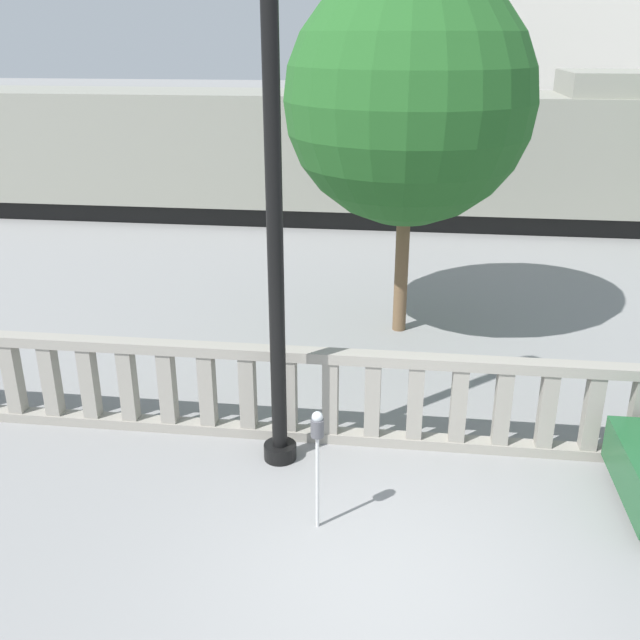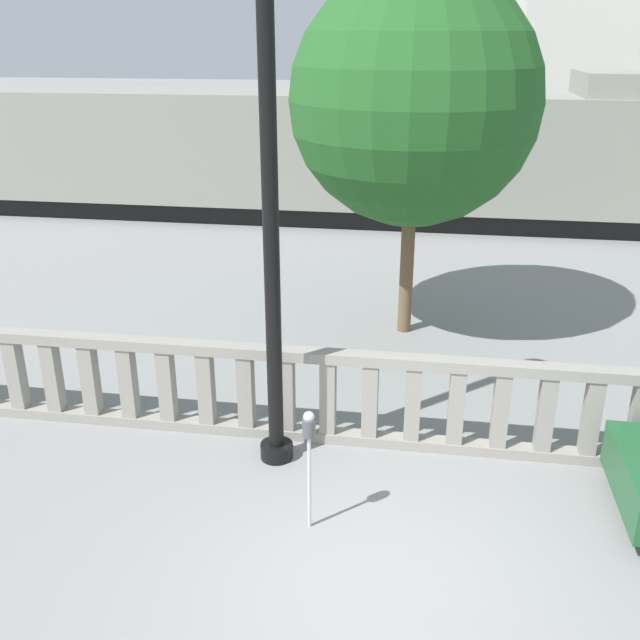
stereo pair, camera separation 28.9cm
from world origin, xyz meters
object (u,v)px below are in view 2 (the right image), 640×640
parking_meter (309,439)px  train_near (304,153)px  lamppost (269,174)px  tree_right (415,100)px

parking_meter → train_near: bearing=100.3°
lamppost → parking_meter: (0.65, -1.30, -2.52)m
parking_meter → train_near: 14.29m
lamppost → tree_right: size_ratio=1.08×
lamppost → train_near: (-1.89, 12.75, -1.76)m
lamppost → train_near: lamppost is taller
lamppost → tree_right: bearing=72.6°
parking_meter → train_near: (-2.54, 14.05, 0.76)m
train_near → tree_right: 9.14m
tree_right → parking_meter: bearing=-97.5°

